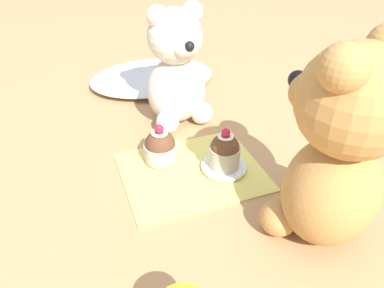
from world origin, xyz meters
The scene contains 8 objects.
ground_plane centered at (0.00, 0.00, 0.00)m, with size 4.00×4.00×0.00m, color tan.
knitted_placemat centered at (0.00, 0.00, 0.00)m, with size 0.22×0.18×0.01m, color #E0D166.
tulle_cloth centered at (0.03, 0.35, 0.01)m, with size 0.29×0.21×0.03m, color silver.
teddy_bear_cream centered at (0.03, 0.17, 0.11)m, with size 0.12×0.12×0.22m.
teddy_bear_tan centered at (0.11, -0.17, 0.13)m, with size 0.16×0.16×0.27m.
cupcake_near_cream_bear centered at (-0.04, 0.05, 0.03)m, with size 0.05×0.05×0.07m.
saucer_plate centered at (0.05, -0.01, 0.01)m, with size 0.07×0.07×0.01m, color silver.
cupcake_near_tan_bear centered at (0.05, -0.01, 0.04)m, with size 0.05×0.05×0.07m.
Camera 1 is at (-0.16, -0.44, 0.38)m, focal length 35.00 mm.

